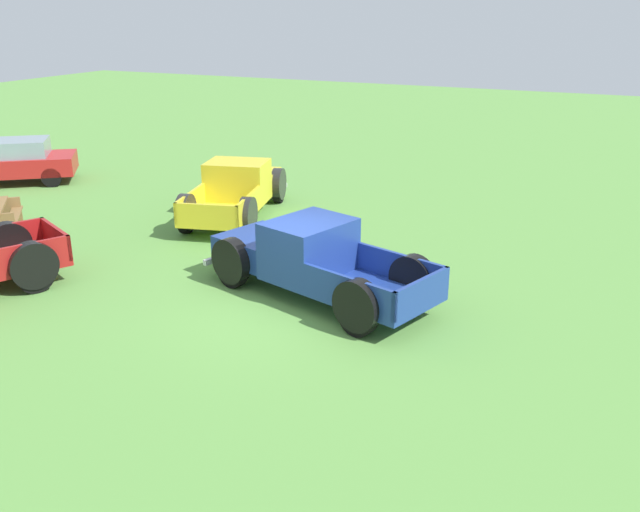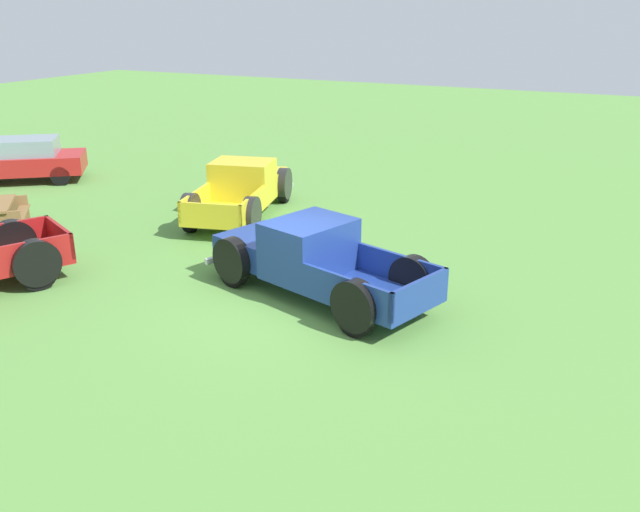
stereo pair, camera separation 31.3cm
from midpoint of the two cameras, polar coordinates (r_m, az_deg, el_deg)
ground_plane at (r=14.11m, az=-3.48°, el=-4.08°), size 80.00×80.00×0.00m
pickup_truck_foreground at (r=14.46m, az=-1.72°, el=-0.20°), size 3.31×5.50×1.59m
pickup_truck_behind_right at (r=20.25m, az=-7.15°, el=5.52°), size 5.35×3.04×1.55m
sedan_distant_a at (r=25.89m, az=-24.64°, el=7.12°), size 4.14×4.61×1.48m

